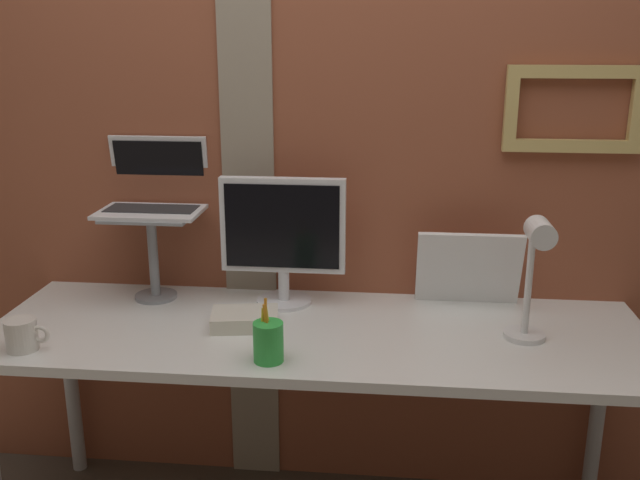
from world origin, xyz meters
name	(u,v)px	position (x,y,z in m)	size (l,w,h in m)	color
brick_wall_back	(325,165)	(0.00, 0.39, 1.15)	(3.13, 0.16, 2.31)	brown
desk	(317,350)	(0.01, 0.01, 0.65)	(1.98, 0.65, 0.72)	white
monitor	(283,232)	(-0.12, 0.21, 0.97)	(0.40, 0.18, 0.42)	white
laptop_stand	(152,243)	(-0.55, 0.21, 0.92)	(0.28, 0.22, 0.29)	gray
laptop	(155,189)	(-0.55, 0.28, 1.08)	(0.33, 0.25, 0.24)	white
whiteboard_panel	(469,269)	(0.48, 0.25, 0.85)	(0.33, 0.02, 0.26)	white
desk_lamp	(534,267)	(0.62, -0.05, 0.96)	(0.12, 0.20, 0.38)	white
pen_cup	(268,341)	(-0.09, -0.22, 0.78)	(0.08, 0.08, 0.18)	green
coffee_mug	(22,335)	(-0.79, -0.22, 0.77)	(0.13, 0.09, 0.09)	silver
paper_clutter_stack	(245,319)	(-0.21, 0.01, 0.75)	(0.20, 0.14, 0.05)	silver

